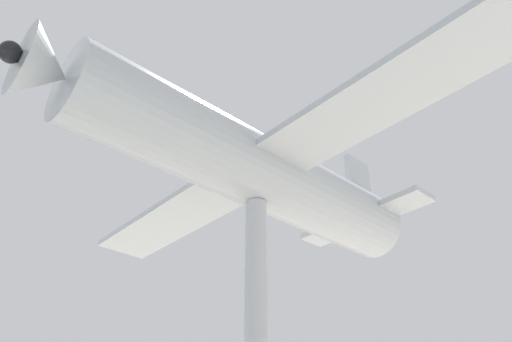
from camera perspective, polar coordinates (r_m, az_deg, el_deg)
name	(u,v)px	position (r m, az deg, el deg)	size (l,w,h in m)	color
suspended_airplane	(251,168)	(13.03, -0.62, 0.35)	(14.17, 11.81, 3.33)	#B2B7BC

